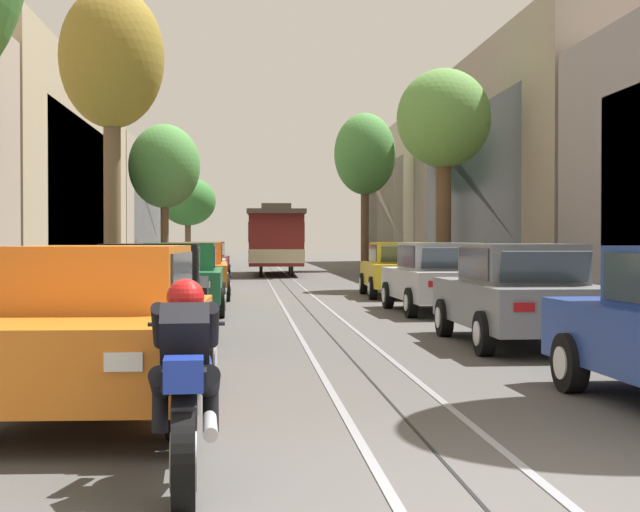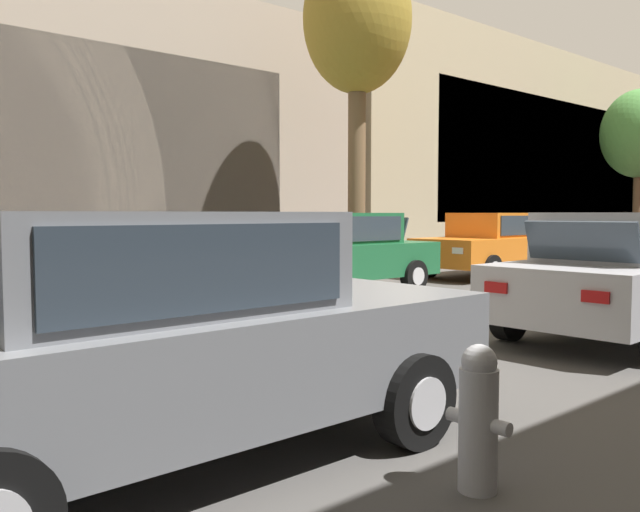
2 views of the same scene
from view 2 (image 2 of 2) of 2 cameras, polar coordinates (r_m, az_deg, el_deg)
The scene contains 10 objects.
building_facade_left at distance 31.89m, azimuth 16.43°, elevation 7.77°, with size 6.00×68.33×8.44m.
parked_car_black_second_left at distance 9.87m, azimuth -24.65°, elevation -1.07°, with size 2.10×4.41×1.58m.
parked_car_green_mid_left at distance 12.79m, azimuth 1.51°, elevation 0.30°, with size 2.04×4.38×1.58m.
parked_car_orange_fourth_left at distance 16.77m, azimuth 14.77°, elevation 1.00°, with size 2.07×4.39×1.58m.
parked_car_silver_fifth_left at distance 21.81m, azimuth 22.67°, elevation 1.44°, with size 2.04×4.38×1.58m.
parked_car_grey_second_right at distance 4.24m, azimuth -13.39°, elevation -6.83°, with size 2.01×4.37×1.58m.
parked_car_silver_mid_right at distance 9.13m, azimuth 25.23°, elevation -1.45°, with size 2.08×4.40×1.58m.
street_tree_kerb_left_second at distance 16.34m, azimuth 3.28°, elevation 19.54°, with size 2.57×2.58×7.90m.
street_tree_kerb_left_mid at distance 29.43m, azimuth 26.16°, elevation 9.51°, with size 3.00×2.87×6.52m.
fire_hydrant at distance 3.88m, azimuth 13.68°, elevation -13.54°, with size 0.40×0.22×0.84m.
Camera 2 is at (6.48, 6.42, 1.57)m, focal length 36.60 mm.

